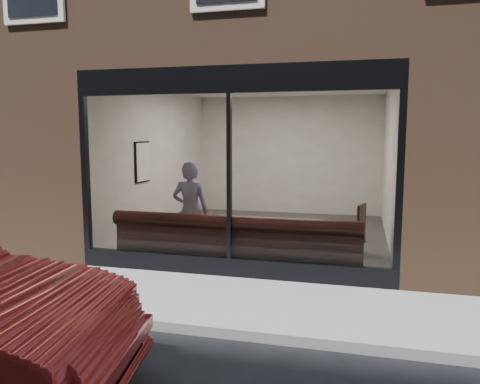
% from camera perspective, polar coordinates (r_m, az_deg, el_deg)
% --- Properties ---
extents(ground, '(120.00, 120.00, 0.00)m').
position_cam_1_polar(ground, '(5.55, -7.27, -16.36)').
color(ground, black).
rests_on(ground, ground).
extents(sidewalk_near, '(40.00, 2.00, 0.01)m').
position_cam_1_polar(sidewalk_near, '(6.42, -3.89, -12.92)').
color(sidewalk_near, gray).
rests_on(sidewalk_near, ground).
extents(kerb_near, '(40.00, 0.10, 0.12)m').
position_cam_1_polar(kerb_near, '(5.49, -7.48, -15.98)').
color(kerb_near, gray).
rests_on(kerb_near, ground).
extents(host_building_pier_left, '(2.50, 12.00, 3.20)m').
position_cam_1_polar(host_building_pier_left, '(13.93, -9.57, 4.61)').
color(host_building_pier_left, brown).
rests_on(host_building_pier_left, ground).
extents(host_building_pier_right, '(2.50, 12.00, 3.20)m').
position_cam_1_polar(host_building_pier_right, '(12.86, 22.71, 3.94)').
color(host_building_pier_right, brown).
rests_on(host_building_pier_right, ground).
extents(host_building_backfill, '(5.00, 6.00, 3.20)m').
position_cam_1_polar(host_building_backfill, '(15.84, 7.54, 4.96)').
color(host_building_backfill, brown).
rests_on(host_building_backfill, ground).
extents(cafe_floor, '(6.00, 6.00, 0.00)m').
position_cam_1_polar(cafe_floor, '(10.14, 3.26, -5.27)').
color(cafe_floor, '#2D2D30').
rests_on(cafe_floor, ground).
extents(cafe_ceiling, '(6.00, 6.00, 0.00)m').
position_cam_1_polar(cafe_ceiling, '(9.95, 3.39, 12.85)').
color(cafe_ceiling, white).
rests_on(cafe_ceiling, host_building_upper).
extents(cafe_wall_back, '(5.00, 0.00, 5.00)m').
position_cam_1_polar(cafe_wall_back, '(12.86, 5.91, 4.46)').
color(cafe_wall_back, beige).
rests_on(cafe_wall_back, ground).
extents(cafe_wall_left, '(0.00, 6.00, 6.00)m').
position_cam_1_polar(cafe_wall_left, '(10.69, -9.92, 3.83)').
color(cafe_wall_left, beige).
rests_on(cafe_wall_left, ground).
extents(cafe_wall_right, '(0.00, 6.00, 6.00)m').
position_cam_1_polar(cafe_wall_right, '(9.75, 17.85, 3.27)').
color(cafe_wall_right, beige).
rests_on(cafe_wall_right, ground).
extents(storefront_kick, '(5.00, 0.10, 0.30)m').
position_cam_1_polar(storefront_kick, '(7.33, -1.29, -9.14)').
color(storefront_kick, black).
rests_on(storefront_kick, ground).
extents(storefront_header, '(5.00, 0.10, 0.40)m').
position_cam_1_polar(storefront_header, '(7.07, -1.35, 13.59)').
color(storefront_header, black).
rests_on(storefront_header, host_building_upper).
extents(storefront_mullion, '(0.06, 0.10, 2.50)m').
position_cam_1_polar(storefront_mullion, '(7.06, -1.32, 1.82)').
color(storefront_mullion, black).
rests_on(storefront_mullion, storefront_kick).
extents(storefront_glass, '(4.80, 0.00, 4.80)m').
position_cam_1_polar(storefront_glass, '(7.03, -1.39, 1.80)').
color(storefront_glass, white).
rests_on(storefront_glass, storefront_kick).
extents(banquette, '(4.00, 0.55, 0.45)m').
position_cam_1_polar(banquette, '(7.68, -0.47, -7.79)').
color(banquette, '#361413').
rests_on(banquette, cafe_floor).
extents(person, '(0.66, 0.46, 1.74)m').
position_cam_1_polar(person, '(8.10, -6.06, -2.37)').
color(person, '#A5B7E2').
rests_on(person, cafe_floor).
extents(cafe_table_left, '(0.80, 0.80, 0.04)m').
position_cam_1_polar(cafe_table_left, '(8.44, -5.42, -2.87)').
color(cafe_table_left, black).
rests_on(cafe_table_left, cafe_floor).
extents(cafe_table_right, '(0.80, 0.80, 0.04)m').
position_cam_1_polar(cafe_table_right, '(7.88, 11.97, -3.72)').
color(cafe_table_right, black).
rests_on(cafe_table_right, cafe_floor).
extents(cafe_chair_right, '(0.55, 0.55, 0.04)m').
position_cam_1_polar(cafe_chair_right, '(8.80, 13.31, -5.94)').
color(cafe_chair_right, black).
rests_on(cafe_chair_right, cafe_floor).
extents(wall_poster, '(0.02, 0.59, 0.78)m').
position_cam_1_polar(wall_poster, '(9.91, -11.72, 3.61)').
color(wall_poster, white).
rests_on(wall_poster, cafe_wall_left).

